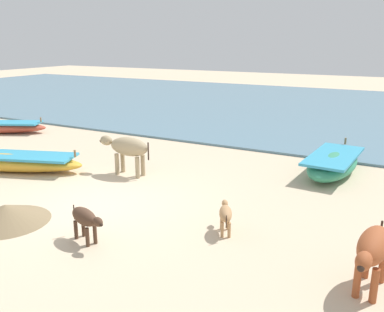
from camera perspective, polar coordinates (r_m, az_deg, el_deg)
ground at (r=9.85m, az=-12.56°, el=-6.51°), size 80.00×80.00×0.00m
sea_water at (r=24.07m, az=13.39°, el=6.60°), size 60.00×20.00×0.08m
fishing_boat_0 at (r=13.17m, az=-24.22°, el=-0.65°), size 4.74×2.48×0.69m
fishing_boat_2 at (r=12.29m, az=18.82°, el=-0.99°), size 1.36×3.12×0.78m
cow_adult_rust at (r=6.77m, az=23.59°, el=-11.64°), size 0.53×1.50×0.97m
calf_near_dark at (r=8.00m, az=-14.46°, el=-8.31°), size 0.99×0.51×0.66m
calf_far_tan at (r=8.16m, az=4.63°, el=-7.93°), size 0.52×0.81×0.55m
cow_second_adult_dun at (r=11.61m, az=-8.86°, el=1.11°), size 1.67×0.48×1.08m
debris_pile_1 at (r=9.52m, az=-24.22°, el=-7.17°), size 2.52×2.52×0.37m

